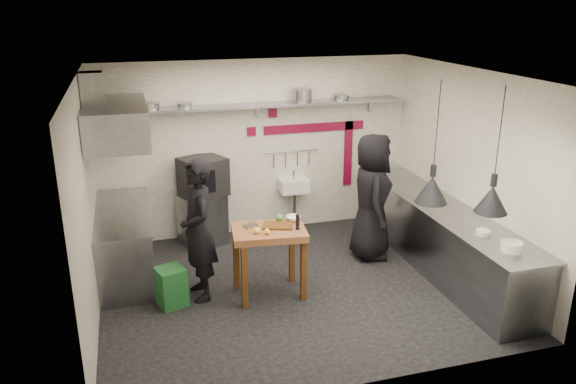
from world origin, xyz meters
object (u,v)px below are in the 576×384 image
object	(u,v)px
prep_table	(269,262)
chef_left	(198,230)
chef_right	(372,197)
combi_oven	(203,177)
green_bin	(171,287)
oven_stand	(203,219)

from	to	relation	value
prep_table	chef_left	world-z (taller)	chef_left
prep_table	chef_right	distance (m)	1.93
combi_oven	chef_right	size ratio (longest dim) A/B	0.33
green_bin	chef_right	bearing A→B (deg)	12.14
oven_stand	combi_oven	size ratio (longest dim) A/B	1.31
oven_stand	prep_table	xyz separation A→B (m)	(0.60, -1.86, 0.06)
combi_oven	chef_right	distance (m)	2.57
combi_oven	chef_right	bearing A→B (deg)	-50.81
green_bin	combi_oven	bearing A→B (deg)	69.10
combi_oven	green_bin	xyz separation A→B (m)	(-0.69, -1.80, -0.84)
combi_oven	prep_table	distance (m)	2.06
combi_oven	green_bin	distance (m)	2.11
chef_left	prep_table	bearing A→B (deg)	69.69
combi_oven	green_bin	bearing A→B (deg)	-134.68
chef_left	chef_right	world-z (taller)	chef_right
combi_oven	chef_left	distance (m)	1.71
combi_oven	chef_right	world-z (taller)	chef_right
combi_oven	prep_table	world-z (taller)	combi_oven
chef_right	combi_oven	bearing A→B (deg)	77.84
oven_stand	prep_table	bearing A→B (deg)	-95.94
chef_left	green_bin	bearing A→B (deg)	-78.38
combi_oven	prep_table	xyz separation A→B (m)	(0.56, -1.88, -0.63)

